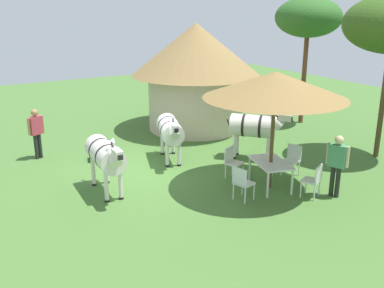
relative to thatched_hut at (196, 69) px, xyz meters
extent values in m
plane|color=#446E30|center=(3.52, -3.63, -2.37)|extent=(36.00, 36.00, 0.00)
cylinder|color=beige|center=(0.00, 0.00, -1.29)|extent=(3.73, 3.73, 2.15)
cone|color=olive|center=(0.00, 0.00, 0.78)|extent=(5.01, 5.01, 1.98)
cylinder|color=brown|center=(6.22, -1.44, -1.12)|extent=(0.10, 0.10, 2.49)
cone|color=olive|center=(6.22, -1.44, 0.46)|extent=(3.74, 3.74, 0.68)
cube|color=silver|center=(6.22, -1.44, -1.65)|extent=(1.54, 1.16, 0.04)
cylinder|color=silver|center=(5.71, -0.94, -2.02)|extent=(0.06, 0.06, 0.70)
cylinder|color=silver|center=(6.91, -1.29, -2.02)|extent=(0.06, 0.06, 0.70)
cylinder|color=silver|center=(5.52, -1.60, -2.02)|extent=(0.06, 0.06, 0.70)
cylinder|color=silver|center=(6.72, -1.95, -2.02)|extent=(0.06, 0.06, 0.70)
cube|color=silver|center=(7.24, -0.96, -1.92)|extent=(0.57, 0.58, 0.04)
cube|color=silver|center=(7.41, -0.88, -1.69)|extent=(0.22, 0.42, 0.45)
cylinder|color=silver|center=(7.16, -1.21, -2.14)|extent=(0.04, 0.04, 0.45)
cylinder|color=silver|center=(7.00, -0.86, -2.14)|extent=(0.04, 0.04, 0.45)
cylinder|color=silver|center=(7.48, -1.06, -2.14)|extent=(0.04, 0.04, 0.45)
cylinder|color=silver|center=(7.32, -0.71, -2.14)|extent=(0.04, 0.04, 0.45)
cube|color=silver|center=(5.86, -0.36, -1.92)|extent=(0.55, 0.54, 0.04)
cube|color=silver|center=(5.80, -0.18, -1.69)|extent=(0.43, 0.17, 0.45)
cylinder|color=silver|center=(6.10, -0.48, -2.14)|extent=(0.04, 0.04, 0.45)
cylinder|color=silver|center=(5.74, -0.59, -2.14)|extent=(0.04, 0.04, 0.45)
cylinder|color=silver|center=(5.99, -0.13, -2.14)|extent=(0.04, 0.04, 0.45)
cylinder|color=silver|center=(5.63, -0.25, -2.14)|extent=(0.04, 0.04, 0.45)
cube|color=silver|center=(5.17, -1.87, -1.92)|extent=(0.55, 0.57, 0.04)
cube|color=silver|center=(4.99, -1.94, -1.69)|extent=(0.20, 0.42, 0.45)
cylinder|color=silver|center=(5.26, -1.62, -2.14)|extent=(0.04, 0.04, 0.45)
cylinder|color=silver|center=(5.40, -1.98, -2.14)|extent=(0.04, 0.04, 0.45)
cylinder|color=silver|center=(4.93, -1.76, -2.14)|extent=(0.04, 0.04, 0.45)
cylinder|color=silver|center=(5.07, -2.11, -2.14)|extent=(0.04, 0.04, 0.45)
cube|color=silver|center=(6.49, -2.54, -1.92)|extent=(0.53, 0.51, 0.04)
cube|color=silver|center=(6.53, -2.73, -1.69)|extent=(0.44, 0.14, 0.45)
cylinder|color=silver|center=(6.26, -2.41, -2.14)|extent=(0.04, 0.04, 0.45)
cylinder|color=silver|center=(6.63, -2.32, -2.14)|extent=(0.04, 0.04, 0.45)
cylinder|color=silver|center=(6.35, -2.76, -2.14)|extent=(0.04, 0.04, 0.45)
cylinder|color=silver|center=(6.71, -2.67, -2.14)|extent=(0.04, 0.04, 0.45)
cylinder|color=black|center=(7.48, -0.43, -1.95)|extent=(0.12, 0.12, 0.83)
cylinder|color=black|center=(7.61, -0.37, -1.95)|extent=(0.12, 0.12, 0.83)
cube|color=#448B5E|center=(7.54, -0.40, -1.25)|extent=(0.49, 0.35, 0.58)
cylinder|color=#D2B98D|center=(7.31, -0.49, -1.23)|extent=(0.09, 0.09, 0.55)
cylinder|color=#D2B98D|center=(7.78, -0.31, -1.23)|extent=(0.09, 0.09, 0.55)
sphere|color=#D2B98D|center=(7.54, -0.40, -0.82)|extent=(0.22, 0.22, 0.22)
cylinder|color=black|center=(0.47, -6.23, -1.96)|extent=(0.12, 0.12, 0.82)
cylinder|color=black|center=(0.53, -6.36, -1.96)|extent=(0.12, 0.12, 0.82)
cube|color=#A83746|center=(0.50, -6.29, -1.26)|extent=(0.37, 0.49, 0.58)
cylinder|color=#A57649|center=(0.40, -6.06, -1.24)|extent=(0.09, 0.09, 0.54)
cylinder|color=#A57649|center=(0.60, -6.52, -1.24)|extent=(0.09, 0.09, 0.54)
sphere|color=#A57649|center=(0.50, -6.29, -0.84)|extent=(0.22, 0.22, 0.22)
cube|color=teal|center=(1.65, -4.68, -2.15)|extent=(0.66, 0.68, 0.03)
cube|color=silver|center=(1.73, -4.42, -1.91)|extent=(0.65, 0.65, 0.35)
cube|color=silver|center=(1.91, -4.71, -2.26)|extent=(0.22, 0.59, 0.22)
cube|color=silver|center=(1.41, -4.55, -2.26)|extent=(0.22, 0.59, 0.22)
cylinder|color=silver|center=(4.23, -5.37, -1.30)|extent=(1.63, 0.78, 0.68)
cylinder|color=black|center=(3.91, -5.35, -1.30)|extent=(0.13, 0.69, 0.69)
cylinder|color=black|center=(4.51, -5.39, -1.30)|extent=(0.13, 0.69, 0.69)
cylinder|color=silver|center=(5.02, -5.42, -1.12)|extent=(0.56, 0.34, 0.51)
cube|color=silver|center=(5.30, -5.44, -0.96)|extent=(0.41, 0.21, 0.20)
cube|color=black|center=(5.48, -5.45, -0.99)|extent=(0.13, 0.13, 0.12)
cube|color=black|center=(5.02, -5.42, -0.92)|extent=(0.37, 0.06, 0.28)
cylinder|color=silver|center=(4.84, -5.23, -1.96)|extent=(0.11, 0.11, 0.81)
cylinder|color=black|center=(4.84, -5.23, -2.34)|extent=(0.13, 0.13, 0.06)
cylinder|color=silver|center=(4.82, -5.60, -1.96)|extent=(0.11, 0.11, 0.81)
cylinder|color=black|center=(4.82, -5.60, -2.34)|extent=(0.13, 0.13, 0.06)
cylinder|color=silver|center=(3.63, -5.15, -1.96)|extent=(0.11, 0.11, 0.81)
cylinder|color=black|center=(3.63, -5.15, -2.34)|extent=(0.13, 0.13, 0.06)
cylinder|color=silver|center=(3.61, -5.52, -1.96)|extent=(0.11, 0.11, 0.81)
cylinder|color=black|center=(3.61, -5.52, -2.34)|extent=(0.13, 0.13, 0.06)
cylinder|color=black|center=(3.38, -5.32, -1.40)|extent=(0.24, 0.07, 0.53)
cylinder|color=silver|center=(2.84, -2.70, -1.34)|extent=(1.71, 1.17, 0.68)
cylinder|color=black|center=(2.55, -2.59, -1.34)|extent=(0.31, 0.67, 0.69)
cylinder|color=black|center=(3.11, -2.80, -1.34)|extent=(0.31, 0.67, 0.69)
cylinder|color=silver|center=(3.58, -2.97, -1.16)|extent=(0.61, 0.47, 0.51)
cube|color=silver|center=(3.84, -3.07, -1.00)|extent=(0.44, 0.31, 0.20)
cube|color=black|center=(4.01, -3.13, -1.03)|extent=(0.15, 0.15, 0.12)
cube|color=black|center=(3.58, -2.97, -0.96)|extent=(0.36, 0.16, 0.28)
cylinder|color=silver|center=(3.47, -2.73, -1.98)|extent=(0.11, 0.11, 0.77)
cylinder|color=black|center=(3.47, -2.73, -2.34)|extent=(0.13, 0.13, 0.06)
cylinder|color=silver|center=(3.34, -3.08, -1.98)|extent=(0.11, 0.11, 0.77)
cylinder|color=black|center=(3.34, -3.08, -2.34)|extent=(0.13, 0.13, 0.06)
cylinder|color=silver|center=(2.35, -2.32, -1.98)|extent=(0.11, 0.11, 0.77)
cylinder|color=black|center=(2.35, -2.32, -2.34)|extent=(0.13, 0.13, 0.06)
cylinder|color=silver|center=(2.22, -2.67, -1.98)|extent=(0.11, 0.11, 0.77)
cylinder|color=black|center=(2.22, -2.67, -2.34)|extent=(0.13, 0.13, 0.06)
cylinder|color=black|center=(2.06, -2.42, -1.44)|extent=(0.24, 0.13, 0.53)
cylinder|color=silver|center=(4.07, -0.36, -1.28)|extent=(1.53, 1.46, 0.71)
cylinder|color=black|center=(3.86, -0.54, -1.28)|extent=(0.54, 0.60, 0.73)
cylinder|color=black|center=(4.26, -0.19, -1.28)|extent=(0.54, 0.60, 0.73)
cylinder|color=silver|center=(4.60, 0.11, -1.10)|extent=(0.63, 0.60, 0.52)
cube|color=silver|center=(4.81, 0.29, -0.94)|extent=(0.42, 0.40, 0.20)
cube|color=black|center=(4.95, 0.41, -0.97)|extent=(0.17, 0.17, 0.12)
cube|color=black|center=(4.60, 0.11, -0.90)|extent=(0.30, 0.27, 0.28)
cylinder|color=silver|center=(4.34, 0.14, -1.96)|extent=(0.11, 0.11, 0.82)
cylinder|color=black|center=(4.34, 0.14, -2.34)|extent=(0.13, 0.13, 0.06)
cylinder|color=silver|center=(4.60, -0.15, -1.96)|extent=(0.11, 0.11, 0.82)
cylinder|color=black|center=(4.60, -0.15, -2.34)|extent=(0.13, 0.13, 0.06)
cylinder|color=silver|center=(3.54, -0.56, -1.96)|extent=(0.11, 0.11, 0.82)
cylinder|color=black|center=(3.54, -0.56, -2.34)|extent=(0.13, 0.13, 0.06)
cylinder|color=silver|center=(3.80, -0.86, -1.96)|extent=(0.11, 0.11, 0.82)
cylinder|color=black|center=(3.80, -0.86, -2.34)|extent=(0.13, 0.13, 0.06)
cylinder|color=black|center=(3.50, -0.85, -1.38)|extent=(0.21, 0.19, 0.53)
cylinder|color=brown|center=(1.52, 4.29, -0.58)|extent=(0.19, 0.19, 3.57)
ellipsoid|color=#2C5D22|center=(1.52, 4.29, 1.93)|extent=(2.63, 2.63, 1.58)
cylinder|color=#4E3F20|center=(6.04, 3.25, -0.67)|extent=(0.16, 0.16, 3.40)
camera|label=1|loc=(14.76, -9.07, 2.44)|focal=41.54mm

